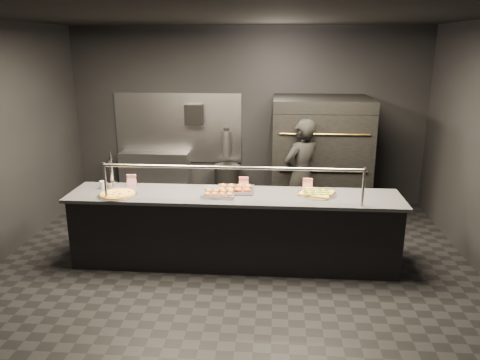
{
  "coord_description": "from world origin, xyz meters",
  "views": [
    {
      "loc": [
        0.51,
        -5.45,
        2.7
      ],
      "look_at": [
        0.06,
        0.2,
        1.05
      ],
      "focal_mm": 35.0,
      "sensor_mm": 36.0,
      "label": 1
    }
  ],
  "objects_px": {
    "pizza_oven": "(320,157)",
    "prep_shelf": "(156,177)",
    "service_counter": "(234,229)",
    "round_pizza": "(118,194)",
    "trash_bin": "(227,186)",
    "fire_extinguisher": "(226,143)",
    "towel_dispenser": "(194,115)",
    "slider_tray_b": "(235,189)",
    "worker": "(301,176)",
    "square_pizza": "(317,193)",
    "beer_tap": "(112,176)",
    "slider_tray_a": "(219,194)"
  },
  "relations": [
    {
      "from": "pizza_oven",
      "to": "prep_shelf",
      "type": "xyz_separation_m",
      "value": [
        -2.8,
        0.42,
        -0.52
      ]
    },
    {
      "from": "service_counter",
      "to": "round_pizza",
      "type": "bearing_deg",
      "value": -173.97
    },
    {
      "from": "round_pizza",
      "to": "trash_bin",
      "type": "relative_size",
      "value": 0.67
    },
    {
      "from": "prep_shelf",
      "to": "fire_extinguisher",
      "type": "height_order",
      "value": "fire_extinguisher"
    },
    {
      "from": "pizza_oven",
      "to": "towel_dispenser",
      "type": "height_order",
      "value": "pizza_oven"
    },
    {
      "from": "pizza_oven",
      "to": "trash_bin",
      "type": "bearing_deg",
      "value": 169.28
    },
    {
      "from": "towel_dispenser",
      "to": "slider_tray_b",
      "type": "xyz_separation_m",
      "value": [
        0.9,
        -2.26,
        -0.6
      ]
    },
    {
      "from": "pizza_oven",
      "to": "towel_dispenser",
      "type": "distance_m",
      "value": 2.23
    },
    {
      "from": "service_counter",
      "to": "pizza_oven",
      "type": "bearing_deg",
      "value": 57.73
    },
    {
      "from": "prep_shelf",
      "to": "slider_tray_b",
      "type": "distance_m",
      "value": 2.76
    },
    {
      "from": "fire_extinguisher",
      "to": "worker",
      "type": "height_order",
      "value": "worker"
    },
    {
      "from": "square_pizza",
      "to": "round_pizza",
      "type": "bearing_deg",
      "value": -174.8
    },
    {
      "from": "round_pizza",
      "to": "prep_shelf",
      "type": "bearing_deg",
      "value": 94.26
    },
    {
      "from": "towel_dispenser",
      "to": "slider_tray_b",
      "type": "height_order",
      "value": "towel_dispenser"
    },
    {
      "from": "fire_extinguisher",
      "to": "beer_tap",
      "type": "distance_m",
      "value": 2.53
    },
    {
      "from": "prep_shelf",
      "to": "beer_tap",
      "type": "bearing_deg",
      "value": -90.0
    },
    {
      "from": "service_counter",
      "to": "round_pizza",
      "type": "relative_size",
      "value": 8.43
    },
    {
      "from": "pizza_oven",
      "to": "square_pizza",
      "type": "relative_size",
      "value": 3.96
    },
    {
      "from": "square_pizza",
      "to": "service_counter",
      "type": "bearing_deg",
      "value": -175.97
    },
    {
      "from": "towel_dispenser",
      "to": "fire_extinguisher",
      "type": "bearing_deg",
      "value": 1.04
    },
    {
      "from": "prep_shelf",
      "to": "trash_bin",
      "type": "relative_size",
      "value": 1.65
    },
    {
      "from": "fire_extinguisher",
      "to": "square_pizza",
      "type": "bearing_deg",
      "value": -59.68
    },
    {
      "from": "square_pizza",
      "to": "trash_bin",
      "type": "xyz_separation_m",
      "value": [
        -1.33,
        2.12,
        -0.58
      ]
    },
    {
      "from": "prep_shelf",
      "to": "slider_tray_b",
      "type": "bearing_deg",
      "value": -53.83
    },
    {
      "from": "towel_dispenser",
      "to": "service_counter",
      "type": "bearing_deg",
      "value": -69.37
    },
    {
      "from": "service_counter",
      "to": "trash_bin",
      "type": "distance_m",
      "value": 2.21
    },
    {
      "from": "beer_tap",
      "to": "square_pizza",
      "type": "bearing_deg",
      "value": -2.81
    },
    {
      "from": "prep_shelf",
      "to": "fire_extinguisher",
      "type": "relative_size",
      "value": 2.38
    },
    {
      "from": "square_pizza",
      "to": "pizza_oven",
      "type": "bearing_deg",
      "value": 84.13
    },
    {
      "from": "towel_dispenser",
      "to": "trash_bin",
      "type": "height_order",
      "value": "towel_dispenser"
    },
    {
      "from": "service_counter",
      "to": "fire_extinguisher",
      "type": "relative_size",
      "value": 8.12
    },
    {
      "from": "worker",
      "to": "service_counter",
      "type": "bearing_deg",
      "value": 14.99
    },
    {
      "from": "round_pizza",
      "to": "square_pizza",
      "type": "height_order",
      "value": "square_pizza"
    },
    {
      "from": "beer_tap",
      "to": "pizza_oven",
      "type": "bearing_deg",
      "value": 31.28
    },
    {
      "from": "trash_bin",
      "to": "square_pizza",
      "type": "bearing_deg",
      "value": -57.77
    },
    {
      "from": "fire_extinguisher",
      "to": "service_counter",
      "type": "bearing_deg",
      "value": -81.7
    },
    {
      "from": "prep_shelf",
      "to": "worker",
      "type": "bearing_deg",
      "value": -24.19
    },
    {
      "from": "service_counter",
      "to": "beer_tap",
      "type": "relative_size",
      "value": 8.42
    },
    {
      "from": "towel_dispenser",
      "to": "beer_tap",
      "type": "relative_size",
      "value": 0.72
    },
    {
      "from": "prep_shelf",
      "to": "worker",
      "type": "xyz_separation_m",
      "value": [
        2.48,
        -1.11,
        0.39
      ]
    },
    {
      "from": "pizza_oven",
      "to": "worker",
      "type": "height_order",
      "value": "pizza_oven"
    },
    {
      "from": "beer_tap",
      "to": "trash_bin",
      "type": "xyz_separation_m",
      "value": [
        1.28,
        1.99,
        -0.7
      ]
    },
    {
      "from": "slider_tray_a",
      "to": "worker",
      "type": "xyz_separation_m",
      "value": [
        1.06,
        1.27,
        -0.1
      ]
    },
    {
      "from": "towel_dispenser",
      "to": "slider_tray_a",
      "type": "height_order",
      "value": "towel_dispenser"
    },
    {
      "from": "pizza_oven",
      "to": "prep_shelf",
      "type": "relative_size",
      "value": 1.59
    },
    {
      "from": "round_pizza",
      "to": "trash_bin",
      "type": "height_order",
      "value": "round_pizza"
    },
    {
      "from": "prep_shelf",
      "to": "round_pizza",
      "type": "xyz_separation_m",
      "value": [
        0.18,
        -2.47,
        0.49
      ]
    },
    {
      "from": "pizza_oven",
      "to": "round_pizza",
      "type": "height_order",
      "value": "pizza_oven"
    },
    {
      "from": "slider_tray_a",
      "to": "service_counter",
      "type": "bearing_deg",
      "value": 18.72
    },
    {
      "from": "prep_shelf",
      "to": "towel_dispenser",
      "type": "xyz_separation_m",
      "value": [
        0.7,
        0.07,
        1.1
      ]
    }
  ]
}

